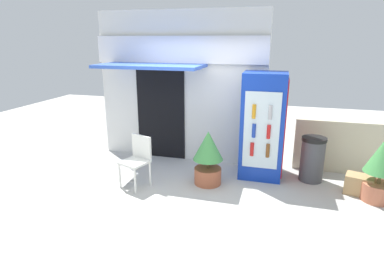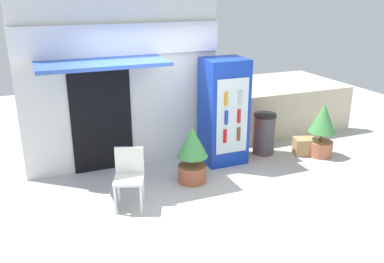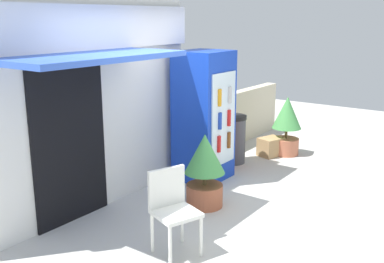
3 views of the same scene
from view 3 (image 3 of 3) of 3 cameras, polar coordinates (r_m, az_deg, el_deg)
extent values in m
plane|color=beige|center=(5.46, 4.20, -11.69)|extent=(16.00, 16.00, 0.00)
cube|color=silver|center=(5.68, -13.33, 5.08)|extent=(3.48, 0.28, 3.03)
cube|color=white|center=(5.48, -12.55, 12.79)|extent=(3.48, 0.08, 0.52)
cube|color=blue|center=(4.89, -12.52, 9.25)|extent=(1.99, 0.98, 0.06)
cube|color=black|center=(5.42, -15.26, -1.39)|extent=(1.04, 0.03, 1.94)
cube|color=#1438B2|center=(6.66, 1.49, 1.96)|extent=(0.75, 0.67, 1.93)
cube|color=silver|center=(6.48, 4.00, 1.57)|extent=(0.60, 0.02, 1.35)
cube|color=red|center=(6.98, 3.29, 2.51)|extent=(0.02, 0.60, 1.73)
cylinder|color=red|center=(6.44, 3.42, -1.60)|extent=(0.06, 0.06, 0.24)
cylinder|color=brown|center=(6.66, 4.68, -1.08)|extent=(0.06, 0.06, 0.24)
cylinder|color=#1938A5|center=(6.37, 3.54, 1.35)|extent=(0.06, 0.06, 0.24)
cylinder|color=red|center=(6.57, 4.70, 1.74)|extent=(0.06, 0.06, 0.24)
cylinder|color=orange|center=(6.29, 3.51, 4.32)|extent=(0.06, 0.06, 0.24)
cylinder|color=#B2B2B7|center=(6.51, 4.79, 4.64)|extent=(0.06, 0.06, 0.24)
cylinder|color=white|center=(4.53, -2.80, -14.41)|extent=(0.04, 0.04, 0.43)
cylinder|color=white|center=(4.70, 1.16, -13.23)|extent=(0.04, 0.04, 0.43)
cylinder|color=white|center=(4.81, -5.08, -12.64)|extent=(0.04, 0.04, 0.43)
cylinder|color=white|center=(4.97, -1.27, -11.62)|extent=(0.04, 0.04, 0.43)
cube|color=white|center=(4.64, -2.02, -10.36)|extent=(0.54, 0.54, 0.04)
cube|color=white|center=(4.70, -3.26, -7.05)|extent=(0.41, 0.18, 0.41)
cylinder|color=#AD5B3D|center=(5.89, 1.60, -8.08)|extent=(0.48, 0.48, 0.29)
cylinder|color=brown|center=(5.81, 1.61, -6.00)|extent=(0.05, 0.05, 0.17)
cone|color=#47994C|center=(5.70, 1.64, -2.82)|extent=(0.52, 0.52, 0.51)
cylinder|color=#BC6B4C|center=(8.20, 11.78, -1.84)|extent=(0.46, 0.46, 0.29)
cylinder|color=brown|center=(8.14, 11.87, -0.21)|extent=(0.05, 0.05, 0.19)
cone|color=#47994C|center=(8.06, 12.00, 2.37)|extent=(0.51, 0.51, 0.56)
cylinder|color=#47474C|center=(7.55, 5.26, -1.18)|extent=(0.41, 0.41, 0.75)
cylinder|color=black|center=(7.45, 5.33, 1.83)|extent=(0.43, 0.43, 0.06)
cube|color=beige|center=(8.75, 5.84, 1.82)|extent=(2.86, 0.20, 1.01)
cube|color=tan|center=(8.07, 10.00, -1.91)|extent=(0.49, 0.42, 0.32)
camera|label=1|loc=(5.95, 56.38, 8.76)|focal=29.59mm
camera|label=2|loc=(3.53, 90.78, 11.37)|focal=38.36mm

